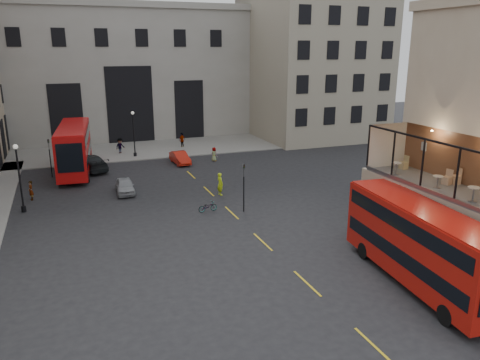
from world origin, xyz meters
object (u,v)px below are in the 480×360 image
object	(u,v)px
bus_far	(74,146)
cafe_chair_b	(456,179)
pedestrian_c	(182,140)
cafe_table_mid	(438,180)
street_lamp_a	(20,182)
car_a	(125,186)
cyclist	(220,184)
pedestrian_a	(72,152)
bus_near	(420,241)
cafe_table_far	(396,167)
pedestrian_e	(31,191)
car_c	(90,163)
cafe_chair_c	(447,180)
traffic_light_near	(244,181)
street_lamp_b	(134,137)
traffic_light_far	(50,153)
cafe_table_near	(474,192)
pedestrian_b	(120,146)
cafe_chair_d	(404,165)
car_b	(180,158)
bicycle	(208,207)
pedestrian_d	(214,154)

from	to	relation	value
bus_far	cafe_chair_b	world-z (taller)	cafe_chair_b
pedestrian_c	cafe_table_mid	distance (m)	38.13
street_lamp_a	car_a	distance (m)	8.49
car_a	cyclist	bearing A→B (deg)	-21.67
pedestrian_a	bus_far	bearing A→B (deg)	-63.50
bus_near	cafe_table_far	world-z (taller)	cafe_table_far
pedestrian_e	pedestrian_c	bearing A→B (deg)	114.98
bus_far	pedestrian_e	distance (m)	9.30
car_c	cafe_chair_c	xyz separation A→B (m)	(18.40, -29.19, 4.04)
cafe_table_mid	car_c	bearing A→B (deg)	120.39
traffic_light_near	street_lamp_b	xyz separation A→B (m)	(-5.00, 22.00, -0.03)
traffic_light_far	cafe_table_near	bearing A→B (deg)	-55.80
car_a	pedestrian_a	size ratio (longest dim) A/B	2.19
pedestrian_a	pedestrian_c	size ratio (longest dim) A/B	0.91
pedestrian_b	cafe_chair_c	bearing A→B (deg)	-104.24
pedestrian_b	cafe_chair_d	distance (m)	35.55
pedestrian_c	pedestrian_e	world-z (taller)	pedestrian_c
street_lamp_a	cafe_table_mid	size ratio (longest dim) A/B	7.45
pedestrian_c	street_lamp_b	bearing A→B (deg)	-6.62
cafe_chair_b	street_lamp_a	bearing A→B (deg)	143.96
bus_far	cyclist	world-z (taller)	bus_far
pedestrian_a	cafe_chair_d	world-z (taller)	cafe_chair_d
car_b	car_c	xyz separation A→B (m)	(-9.45, 0.32, 0.17)
cafe_chair_b	cafe_chair_c	distance (m)	0.57
traffic_light_near	traffic_light_far	size ratio (longest dim) A/B	1.00
car_b	cyclist	bearing A→B (deg)	-91.34
car_b	cafe_chair_d	world-z (taller)	cafe_chair_d
bus_near	traffic_light_near	bearing A→B (deg)	107.78
street_lamp_a	pedestrian_a	distance (m)	17.92
car_c	bus_near	bearing A→B (deg)	98.46
pedestrian_a	cafe_chair_d	xyz separation A→B (m)	(20.04, -31.39, 4.01)
traffic_light_far	cafe_table_mid	world-z (taller)	cafe_table_mid
traffic_light_far	pedestrian_c	world-z (taller)	traffic_light_far
traffic_light_near	cafe_chair_d	distance (m)	11.69
bus_far	pedestrian_b	size ratio (longest dim) A/B	6.33
car_c	bicycle	size ratio (longest dim) A/B	3.75
pedestrian_d	cafe_table_far	distance (m)	26.47
car_c	pedestrian_c	bearing A→B (deg)	-162.82
cafe_table_mid	bus_far	bearing A→B (deg)	122.43
cafe_table_near	bus_far	bearing A→B (deg)	120.17
car_c	car_b	bearing A→B (deg)	161.23
bus_near	bus_far	distance (m)	35.16
car_c	cafe_chair_c	world-z (taller)	cafe_chair_c
cafe_chair_b	cafe_chair_d	world-z (taller)	cafe_chair_b
cyclist	street_lamp_b	bearing A→B (deg)	3.37
bus_far	bicycle	world-z (taller)	bus_far
traffic_light_near	cyclist	world-z (taller)	traffic_light_near
pedestrian_d	traffic_light_near	bearing A→B (deg)	135.76
pedestrian_b	cafe_chair_c	world-z (taller)	cafe_chair_c
pedestrian_e	bus_far	bearing A→B (deg)	135.83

